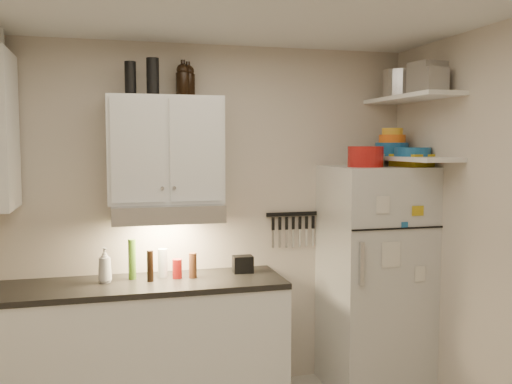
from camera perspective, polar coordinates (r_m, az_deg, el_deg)
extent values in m
cube|color=beige|center=(4.33, -5.29, -2.72)|extent=(3.20, 0.02, 2.60)
cube|color=white|center=(4.18, -12.18, -15.26)|extent=(2.10, 0.60, 0.88)
cube|color=black|center=(4.04, -12.30, -9.12)|extent=(2.10, 0.62, 0.04)
cube|color=white|center=(4.08, -9.10, 4.18)|extent=(0.80, 0.33, 0.75)
cube|color=silver|center=(4.04, -8.93, -2.00)|extent=(0.76, 0.46, 0.12)
cube|color=silver|center=(4.47, 11.75, -8.43)|extent=(0.70, 0.68, 1.70)
cube|color=white|center=(4.34, 15.26, 9.06)|extent=(0.30, 0.95, 0.03)
cube|color=white|center=(4.33, 15.13, 3.25)|extent=(0.30, 0.95, 0.03)
cube|color=black|center=(4.47, 3.65, -2.21)|extent=(0.42, 0.02, 0.03)
cylinder|color=#9E1512|center=(4.21, 10.90, 3.49)|extent=(0.29, 0.29, 0.15)
cube|color=gold|center=(4.36, 15.40, 3.07)|extent=(0.28, 0.32, 0.09)
cylinder|color=silver|center=(4.35, 12.34, 3.14)|extent=(0.06, 0.06, 0.09)
cylinder|color=silver|center=(4.57, 14.41, 10.38)|extent=(0.31, 0.31, 0.21)
cube|color=#AAAAAD|center=(4.24, 16.85, 10.84)|extent=(0.25, 0.23, 0.22)
cube|color=#AAAAAD|center=(4.14, 17.14, 10.62)|extent=(0.18, 0.18, 0.17)
cylinder|color=#1A5991|center=(4.54, 13.43, 4.18)|extent=(0.25, 0.25, 0.10)
cylinder|color=orange|center=(4.52, 13.46, 5.20)|extent=(0.20, 0.20, 0.06)
cylinder|color=gold|center=(4.52, 13.48, 5.91)|extent=(0.16, 0.16, 0.05)
cylinder|color=#1A5991|center=(4.35, 15.36, 3.88)|extent=(0.34, 0.34, 0.07)
cylinder|color=black|center=(4.02, -10.29, 11.29)|extent=(0.11, 0.11, 0.25)
cylinder|color=black|center=(4.03, -12.45, 11.06)|extent=(0.08, 0.08, 0.22)
imported|color=white|center=(4.05, -14.89, -6.89)|extent=(0.13, 0.13, 0.27)
cylinder|color=#57311A|center=(4.09, -6.34, -7.31)|extent=(0.06, 0.06, 0.18)
cylinder|color=#416D1B|center=(4.11, -12.28, -6.59)|extent=(0.07, 0.07, 0.28)
cylinder|color=black|center=(4.02, -10.54, -7.28)|extent=(0.05, 0.05, 0.22)
cylinder|color=silver|center=(4.14, -9.31, -7.01)|extent=(0.09, 0.09, 0.20)
cylinder|color=#9E1512|center=(4.09, -7.89, -7.61)|extent=(0.08, 0.08, 0.14)
cube|color=black|center=(4.24, -1.33, -7.23)|extent=(0.15, 0.11, 0.12)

